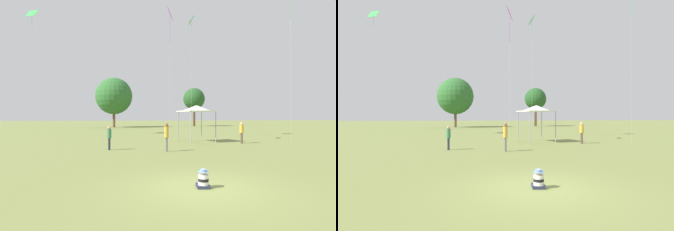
{
  "view_description": "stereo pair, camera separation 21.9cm",
  "coord_description": "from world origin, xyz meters",
  "views": [
    {
      "loc": [
        -2.67,
        -7.66,
        2.2
      ],
      "look_at": [
        0.01,
        5.36,
        2.27
      ],
      "focal_mm": 28.0,
      "sensor_mm": 36.0,
      "label": 1
    },
    {
      "loc": [
        -2.46,
        -7.7,
        2.2
      ],
      "look_at": [
        0.01,
        5.36,
        2.27
      ],
      "focal_mm": 28.0,
      "sensor_mm": 36.0,
      "label": 2
    }
  ],
  "objects": [
    {
      "name": "ground_plane",
      "position": [
        0.0,
        0.0,
        0.0
      ],
      "size": [
        300.0,
        300.0,
        0.0
      ],
      "primitive_type": "plane",
      "color": "olive"
    },
    {
      "name": "person_standing_1",
      "position": [
        0.59,
        8.66,
        1.13
      ],
      "size": [
        0.3,
        0.3,
        1.82
      ],
      "rotation": [
        0.0,
        0.0,
        1.64
      ],
      "color": "slate",
      "rests_on": "ground"
    },
    {
      "name": "distant_tree_0",
      "position": [
        -2.73,
        48.87,
        6.62
      ],
      "size": [
        7.73,
        7.73,
        10.5
      ],
      "color": "brown",
      "rests_on": "ground"
    },
    {
      "name": "canopy_tent",
      "position": [
        4.41,
        14.33,
        2.91
      ],
      "size": [
        3.14,
        3.14,
        3.22
      ],
      "rotation": [
        0.0,
        0.0,
        0.2
      ],
      "color": "white",
      "rests_on": "ground"
    },
    {
      "name": "seated_toddler",
      "position": [
        0.03,
        0.06,
        0.25
      ],
      "size": [
        0.47,
        0.55,
        0.6
      ],
      "rotation": [
        0.0,
        0.0,
        -0.16
      ],
      "color": "#282D47",
      "rests_on": "ground"
    },
    {
      "name": "person_standing_3",
      "position": [
        -2.99,
        10.15,
        0.96
      ],
      "size": [
        0.34,
        0.34,
        1.59
      ],
      "rotation": [
        0.0,
        0.0,
        4.94
      ],
      "color": "#282D42",
      "rests_on": "ground"
    },
    {
      "name": "person_standing_4",
      "position": [
        7.7,
        12.41,
        1.06
      ],
      "size": [
        0.42,
        0.42,
        1.76
      ],
      "rotation": [
        0.0,
        0.0,
        1.25
      ],
      "color": "brown",
      "rests_on": "ground"
    },
    {
      "name": "kite_3",
      "position": [
        -11.68,
        23.94,
        13.35
      ],
      "size": [
        1.3,
        1.09,
        14.23
      ],
      "rotation": [
        0.0,
        0.0,
        5.09
      ],
      "color": "green",
      "rests_on": "ground"
    },
    {
      "name": "distant_tree_1",
      "position": [
        15.98,
        52.16,
        6.47
      ],
      "size": [
        5.13,
        5.13,
        9.09
      ],
      "color": "brown",
      "rests_on": "ground"
    },
    {
      "name": "kite_2",
      "position": [
        5.55,
        19.67,
        12.33
      ],
      "size": [
        0.73,
        1.12,
        13.2
      ],
      "rotation": [
        0.0,
        0.0,
        3.78
      ],
      "color": "green",
      "rests_on": "ground"
    },
    {
      "name": "kite_5",
      "position": [
        1.97,
        14.13,
        10.68
      ],
      "size": [
        0.74,
        1.07,
        11.54
      ],
      "rotation": [
        0.0,
        0.0,
        0.38
      ],
      "color": "#B738C6",
      "rests_on": "ground"
    }
  ]
}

